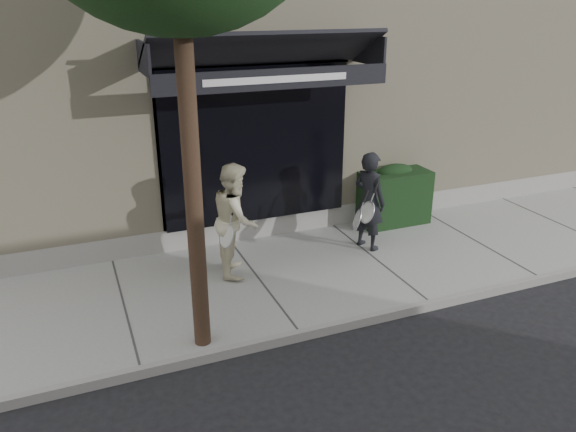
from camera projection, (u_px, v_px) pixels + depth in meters
name	position (u px, v px, depth m)	size (l,w,h in m)	color
ground	(374.00, 264.00, 9.26)	(80.00, 80.00, 0.00)	black
sidewalk	(374.00, 261.00, 9.23)	(20.00, 3.00, 0.12)	gray
curb	(430.00, 305.00, 7.89)	(20.00, 0.10, 0.14)	gray
building_facade	(268.00, 63.00, 12.52)	(14.30, 8.04, 5.64)	beige
hedge	(393.00, 195.00, 10.48)	(1.30, 0.70, 1.14)	black
pedestrian_front	(369.00, 201.00, 9.30)	(0.79, 0.84, 1.67)	black
pedestrian_back	(236.00, 219.00, 8.45)	(0.88, 1.01, 1.74)	beige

